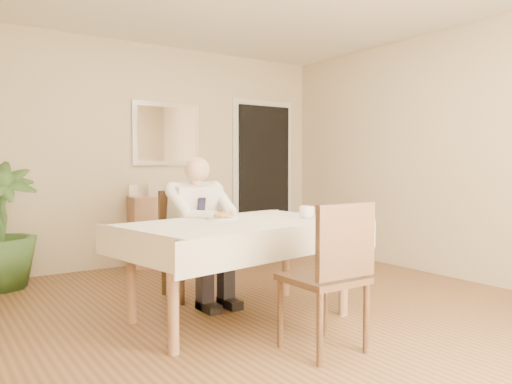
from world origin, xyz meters
TOP-DOWN VIEW (x-y plane):
  - room at (0.00, 0.00)m, footprint 5.00×5.02m
  - doorway at (1.55, 2.46)m, footprint 0.96×0.07m
  - mirror at (0.14, 2.47)m, footprint 0.86×0.04m
  - dining_table at (-0.35, 0.05)m, footprint 1.89×1.31m
  - chair_far at (-0.35, 0.94)m, footprint 0.46×0.46m
  - chair_near at (-0.25, -0.86)m, footprint 0.45×0.45m
  - seated_man at (-0.35, 0.64)m, footprint 0.48×0.72m
  - plate at (-0.39, 0.24)m, footprint 0.26×0.26m
  - food at (-0.39, 0.24)m, footprint 0.14×0.14m
  - knife at (-0.35, 0.18)m, footprint 0.01×0.13m
  - fork at (-0.43, 0.18)m, footprint 0.01×0.13m
  - coffee_mug at (0.20, -0.08)m, footprint 0.15×0.15m
  - sideboard at (0.14, 2.32)m, footprint 1.04×0.42m
  - photo_frame_left at (-0.33, 2.36)m, footprint 0.10×0.02m
  - photo_frame_center at (-0.10, 2.36)m, footprint 0.10×0.02m
  - photo_frame_right at (0.19, 2.39)m, footprint 0.10×0.02m

SIDE VIEW (x-z plane):
  - sideboard at x=0.14m, z-range 0.00..0.81m
  - chair_far at x=-0.35m, z-range 0.06..1.01m
  - chair_near at x=-0.25m, z-range 0.06..1.01m
  - dining_table at x=-0.35m, z-range 0.29..1.04m
  - seated_man at x=-0.35m, z-range 0.07..1.31m
  - plate at x=-0.39m, z-range 0.75..0.77m
  - knife at x=-0.35m, z-range 0.77..0.78m
  - fork at x=-0.43m, z-range 0.77..0.78m
  - food at x=-0.39m, z-range 0.76..0.81m
  - coffee_mug at x=0.20m, z-range 0.75..0.85m
  - photo_frame_left at x=-0.33m, z-range 0.81..0.95m
  - photo_frame_center at x=-0.10m, z-range 0.81..0.95m
  - photo_frame_right at x=0.19m, z-range 0.81..0.95m
  - doorway at x=1.55m, z-range -0.05..2.05m
  - room at x=0.00m, z-range 0.00..2.60m
  - mirror at x=0.14m, z-range 1.17..1.93m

